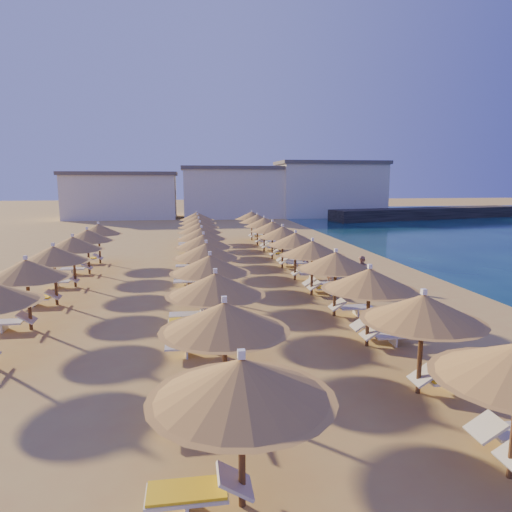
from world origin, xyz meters
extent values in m
plane|color=tan|center=(0.00, 0.00, 0.00)|extent=(220.00, 220.00, 0.00)
cube|color=black|center=(29.94, 40.02, 0.75)|extent=(30.13, 10.62, 1.50)
cube|color=white|center=(-12.70, 47.11, 3.00)|extent=(15.00, 8.00, 6.00)
cube|color=#59514C|center=(-12.70, 47.11, 6.25)|extent=(15.60, 8.48, 0.50)
cube|color=white|center=(3.47, 46.68, 3.40)|extent=(15.00, 8.00, 6.80)
cube|color=#59514C|center=(3.47, 46.68, 7.05)|extent=(15.60, 8.48, 0.50)
cube|color=white|center=(17.42, 46.03, 3.80)|extent=(15.00, 8.00, 7.60)
cube|color=#59514C|center=(17.42, 46.03, 7.85)|extent=(15.60, 8.48, 0.50)
cylinder|color=brown|center=(2.12, -9.83, 1.07)|extent=(0.12, 0.12, 2.15)
cone|color=brown|center=(2.12, -9.83, 2.23)|extent=(2.83, 2.83, 0.67)
cone|color=brown|center=(2.12, -9.83, 1.96)|extent=(3.06, 3.06, 0.12)
cube|color=white|center=(2.12, -9.83, 2.64)|extent=(0.12, 0.12, 0.14)
cylinder|color=brown|center=(2.12, -6.46, 1.07)|extent=(0.12, 0.12, 2.15)
cone|color=brown|center=(2.12, -6.46, 2.23)|extent=(2.83, 2.83, 0.67)
cone|color=brown|center=(2.12, -6.46, 1.96)|extent=(3.06, 3.06, 0.12)
cube|color=white|center=(2.12, -6.46, 2.64)|extent=(0.12, 0.12, 0.14)
cylinder|color=brown|center=(2.12, -3.10, 1.07)|extent=(0.12, 0.12, 2.15)
cone|color=brown|center=(2.12, -3.10, 2.23)|extent=(2.83, 2.83, 0.67)
cone|color=brown|center=(2.12, -3.10, 1.96)|extent=(3.06, 3.06, 0.12)
cube|color=white|center=(2.12, -3.10, 2.64)|extent=(0.12, 0.12, 0.14)
cylinder|color=brown|center=(2.12, 0.27, 1.07)|extent=(0.12, 0.12, 2.15)
cone|color=brown|center=(2.12, 0.27, 2.23)|extent=(2.83, 2.83, 0.67)
cone|color=brown|center=(2.12, 0.27, 1.96)|extent=(3.06, 3.06, 0.12)
cube|color=white|center=(2.12, 0.27, 2.64)|extent=(0.12, 0.12, 0.14)
cylinder|color=brown|center=(2.12, 3.63, 1.07)|extent=(0.12, 0.12, 2.15)
cone|color=brown|center=(2.12, 3.63, 2.23)|extent=(2.83, 2.83, 0.67)
cone|color=brown|center=(2.12, 3.63, 1.96)|extent=(3.06, 3.06, 0.12)
cube|color=white|center=(2.12, 3.63, 2.64)|extent=(0.12, 0.12, 0.14)
cylinder|color=brown|center=(2.12, 7.00, 1.07)|extent=(0.12, 0.12, 2.15)
cone|color=brown|center=(2.12, 7.00, 2.23)|extent=(2.83, 2.83, 0.67)
cone|color=brown|center=(2.12, 7.00, 1.96)|extent=(3.06, 3.06, 0.12)
cube|color=white|center=(2.12, 7.00, 2.64)|extent=(0.12, 0.12, 0.14)
cylinder|color=brown|center=(2.12, 10.36, 1.07)|extent=(0.12, 0.12, 2.15)
cone|color=brown|center=(2.12, 10.36, 2.23)|extent=(2.83, 2.83, 0.67)
cone|color=brown|center=(2.12, 10.36, 1.96)|extent=(3.06, 3.06, 0.12)
cube|color=white|center=(2.12, 10.36, 2.64)|extent=(0.12, 0.12, 0.14)
cylinder|color=brown|center=(2.12, 13.73, 1.07)|extent=(0.12, 0.12, 2.15)
cone|color=brown|center=(2.12, 13.73, 2.23)|extent=(2.83, 2.83, 0.67)
cone|color=brown|center=(2.12, 13.73, 1.96)|extent=(3.06, 3.06, 0.12)
cube|color=white|center=(2.12, 13.73, 2.64)|extent=(0.12, 0.12, 0.14)
cylinder|color=brown|center=(2.12, 17.09, 1.07)|extent=(0.12, 0.12, 2.15)
cone|color=brown|center=(2.12, 17.09, 2.23)|extent=(2.83, 2.83, 0.67)
cone|color=brown|center=(2.12, 17.09, 1.96)|extent=(3.06, 3.06, 0.12)
cube|color=white|center=(2.12, 17.09, 2.64)|extent=(0.12, 0.12, 0.14)
cylinder|color=brown|center=(2.12, 20.46, 1.07)|extent=(0.12, 0.12, 2.15)
cone|color=brown|center=(2.12, 20.46, 2.23)|extent=(2.83, 2.83, 0.67)
cone|color=brown|center=(2.12, 20.46, 1.96)|extent=(3.06, 3.06, 0.12)
cube|color=white|center=(2.12, 20.46, 2.64)|extent=(0.12, 0.12, 0.14)
cylinder|color=brown|center=(-2.76, -13.19, 1.07)|extent=(0.12, 0.12, 2.15)
cone|color=brown|center=(-2.76, -13.19, 2.23)|extent=(2.83, 2.83, 0.67)
cone|color=brown|center=(-2.76, -13.19, 1.96)|extent=(3.06, 3.06, 0.12)
cube|color=white|center=(-2.76, -13.19, 2.64)|extent=(0.12, 0.12, 0.14)
cylinder|color=brown|center=(-2.76, -9.83, 1.07)|extent=(0.12, 0.12, 2.15)
cone|color=brown|center=(-2.76, -9.83, 2.23)|extent=(2.83, 2.83, 0.67)
cone|color=brown|center=(-2.76, -9.83, 1.96)|extent=(3.06, 3.06, 0.12)
cube|color=white|center=(-2.76, -9.83, 2.64)|extent=(0.12, 0.12, 0.14)
cylinder|color=brown|center=(-2.76, -6.46, 1.07)|extent=(0.12, 0.12, 2.15)
cone|color=brown|center=(-2.76, -6.46, 2.23)|extent=(2.83, 2.83, 0.67)
cone|color=brown|center=(-2.76, -6.46, 1.96)|extent=(3.06, 3.06, 0.12)
cube|color=white|center=(-2.76, -6.46, 2.64)|extent=(0.12, 0.12, 0.14)
cylinder|color=brown|center=(-2.76, -3.10, 1.07)|extent=(0.12, 0.12, 2.15)
cone|color=brown|center=(-2.76, -3.10, 2.23)|extent=(2.83, 2.83, 0.67)
cone|color=brown|center=(-2.76, -3.10, 1.96)|extent=(3.06, 3.06, 0.12)
cube|color=white|center=(-2.76, -3.10, 2.64)|extent=(0.12, 0.12, 0.14)
cylinder|color=brown|center=(-2.76, 0.27, 1.07)|extent=(0.12, 0.12, 2.15)
cone|color=brown|center=(-2.76, 0.27, 2.23)|extent=(2.83, 2.83, 0.67)
cone|color=brown|center=(-2.76, 0.27, 1.96)|extent=(3.06, 3.06, 0.12)
cube|color=white|center=(-2.76, 0.27, 2.64)|extent=(0.12, 0.12, 0.14)
cylinder|color=brown|center=(-2.76, 3.63, 1.07)|extent=(0.12, 0.12, 2.15)
cone|color=brown|center=(-2.76, 3.63, 2.23)|extent=(2.83, 2.83, 0.67)
cone|color=brown|center=(-2.76, 3.63, 1.96)|extent=(3.06, 3.06, 0.12)
cube|color=white|center=(-2.76, 3.63, 2.64)|extent=(0.12, 0.12, 0.14)
cylinder|color=brown|center=(-2.76, 7.00, 1.07)|extent=(0.12, 0.12, 2.15)
cone|color=brown|center=(-2.76, 7.00, 2.23)|extent=(2.83, 2.83, 0.67)
cone|color=brown|center=(-2.76, 7.00, 1.96)|extent=(3.06, 3.06, 0.12)
cube|color=white|center=(-2.76, 7.00, 2.64)|extent=(0.12, 0.12, 0.14)
cylinder|color=brown|center=(-2.76, 10.36, 1.07)|extent=(0.12, 0.12, 2.15)
cone|color=brown|center=(-2.76, 10.36, 2.23)|extent=(2.83, 2.83, 0.67)
cone|color=brown|center=(-2.76, 10.36, 1.96)|extent=(3.06, 3.06, 0.12)
cube|color=white|center=(-2.76, 10.36, 2.64)|extent=(0.12, 0.12, 0.14)
cylinder|color=brown|center=(-2.76, 13.73, 1.07)|extent=(0.12, 0.12, 2.15)
cone|color=brown|center=(-2.76, 13.73, 2.23)|extent=(2.83, 2.83, 0.67)
cone|color=brown|center=(-2.76, 13.73, 1.96)|extent=(3.06, 3.06, 0.12)
cube|color=white|center=(-2.76, 13.73, 2.64)|extent=(0.12, 0.12, 0.14)
cylinder|color=brown|center=(-2.76, 17.09, 1.07)|extent=(0.12, 0.12, 2.15)
cone|color=brown|center=(-2.76, 17.09, 2.23)|extent=(2.83, 2.83, 0.67)
cone|color=brown|center=(-2.76, 17.09, 1.96)|extent=(3.06, 3.06, 0.12)
cube|color=white|center=(-2.76, 17.09, 2.64)|extent=(0.12, 0.12, 0.14)
cylinder|color=brown|center=(-2.76, 20.46, 1.07)|extent=(0.12, 0.12, 2.15)
cone|color=brown|center=(-2.76, 20.46, 2.23)|extent=(2.83, 2.83, 0.67)
cone|color=brown|center=(-2.76, 20.46, 1.96)|extent=(3.06, 3.06, 0.12)
cube|color=white|center=(-2.76, 20.46, 2.64)|extent=(0.12, 0.12, 0.14)
cylinder|color=brown|center=(-9.23, -3.10, 1.07)|extent=(0.12, 0.12, 2.15)
cone|color=brown|center=(-9.23, -3.10, 2.23)|extent=(2.83, 2.83, 0.67)
cone|color=brown|center=(-9.23, -3.10, 1.96)|extent=(3.06, 3.06, 0.12)
cube|color=white|center=(-9.23, -3.10, 2.64)|extent=(0.12, 0.12, 0.14)
cylinder|color=brown|center=(-9.23, 0.27, 1.07)|extent=(0.12, 0.12, 2.15)
cone|color=brown|center=(-9.23, 0.27, 2.23)|extent=(2.83, 2.83, 0.67)
cone|color=brown|center=(-9.23, 0.27, 1.96)|extent=(3.06, 3.06, 0.12)
cube|color=white|center=(-9.23, 0.27, 2.64)|extent=(0.12, 0.12, 0.14)
cylinder|color=brown|center=(-9.23, 3.63, 1.07)|extent=(0.12, 0.12, 2.15)
cone|color=brown|center=(-9.23, 3.63, 2.23)|extent=(2.83, 2.83, 0.67)
cone|color=brown|center=(-9.23, 3.63, 1.96)|extent=(3.06, 3.06, 0.12)
cube|color=white|center=(-9.23, 3.63, 2.64)|extent=(0.12, 0.12, 0.14)
cylinder|color=brown|center=(-9.23, 7.00, 1.07)|extent=(0.12, 0.12, 2.15)
cone|color=brown|center=(-9.23, 7.00, 2.23)|extent=(2.83, 2.83, 0.67)
cone|color=brown|center=(-9.23, 7.00, 1.96)|extent=(3.06, 3.06, 0.12)
cube|color=white|center=(-9.23, 7.00, 2.64)|extent=(0.12, 0.12, 0.14)
cylinder|color=brown|center=(-9.23, 10.36, 1.07)|extent=(0.12, 0.12, 2.15)
cone|color=brown|center=(-9.23, 10.36, 2.23)|extent=(2.83, 2.83, 0.67)
cone|color=brown|center=(-9.23, 10.36, 1.96)|extent=(3.06, 3.06, 0.12)
cube|color=white|center=(-9.23, 10.36, 2.64)|extent=(0.12, 0.12, 0.14)
cube|color=silver|center=(2.24, -12.29, 0.46)|extent=(0.58, 0.64, 0.40)
cube|color=silver|center=(-3.66, -13.19, 0.32)|extent=(1.33, 0.64, 0.06)
cube|color=silver|center=(-3.66, -13.19, 0.16)|extent=(0.06, 0.58, 0.32)
cube|color=silver|center=(-2.88, -13.19, 0.46)|extent=(0.58, 0.64, 0.40)
cube|color=yellow|center=(-3.66, -13.19, 0.38)|extent=(1.27, 0.59, 0.05)
cube|color=silver|center=(3.02, -9.83, 0.32)|extent=(1.33, 0.64, 0.06)
cube|color=silver|center=(3.02, -9.83, 0.16)|extent=(0.06, 0.58, 0.32)
cube|color=silver|center=(2.24, -9.83, 0.46)|extent=(0.58, 0.64, 0.40)
cube|color=yellow|center=(3.02, -9.83, 0.38)|extent=(1.27, 0.59, 0.05)
cube|color=silver|center=(-3.66, -9.83, 0.32)|extent=(1.33, 0.64, 0.06)
cube|color=silver|center=(-3.66, -9.83, 0.16)|extent=(0.06, 0.58, 0.32)
cube|color=silver|center=(-2.88, -9.83, 0.46)|extent=(0.58, 0.64, 0.40)
cube|color=silver|center=(-3.66, -10.73, 0.32)|extent=(1.33, 0.64, 0.06)
cube|color=silver|center=(-3.66, -10.73, 0.16)|extent=(0.06, 0.58, 0.32)
cube|color=silver|center=(-2.88, -10.73, 0.46)|extent=(0.58, 0.64, 0.40)
cube|color=silver|center=(3.02, -6.46, 0.32)|extent=(1.33, 0.64, 0.06)
cube|color=silver|center=(3.02, -6.46, 0.16)|extent=(0.06, 0.58, 0.32)
cube|color=silver|center=(2.24, -6.46, 0.46)|extent=(0.58, 0.64, 0.40)
cube|color=silver|center=(3.02, -5.56, 0.32)|extent=(1.33, 0.64, 0.06)
cube|color=silver|center=(3.02, -5.56, 0.16)|extent=(0.06, 0.58, 0.32)
cube|color=silver|center=(2.24, -5.56, 0.46)|extent=(0.58, 0.64, 0.40)
cube|color=silver|center=(-3.66, -6.46, 0.32)|extent=(1.33, 0.64, 0.06)
cube|color=silver|center=(-3.66, -6.46, 0.16)|extent=(0.06, 0.58, 0.32)
cube|color=silver|center=(-2.88, -6.46, 0.46)|extent=(0.58, 0.64, 0.40)
cube|color=silver|center=(3.02, -3.10, 0.32)|extent=(1.33, 0.64, 0.06)
cube|color=silver|center=(3.02, -3.10, 0.16)|extent=(0.06, 0.58, 0.32)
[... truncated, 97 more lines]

